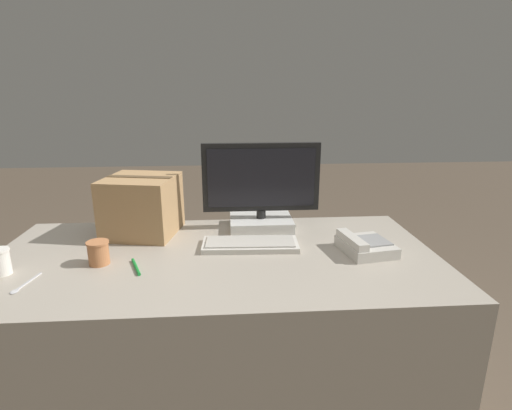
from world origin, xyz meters
name	(u,v)px	position (x,y,z in m)	size (l,w,h in m)	color
ground_plane	(220,407)	(0.00, 0.00, 0.00)	(12.00, 12.00, 0.00)	brown
office_desk	(218,336)	(0.00, 0.00, 0.38)	(1.80, 0.90, 0.76)	#A89E8E
monitor	(261,194)	(0.21, 0.32, 0.92)	(0.55, 0.23, 0.41)	white
keyboard	(250,244)	(0.15, 0.07, 0.77)	(0.41, 0.18, 0.03)	beige
desk_phone	(365,246)	(0.61, -0.01, 0.78)	(0.22, 0.24, 0.07)	beige
paper_cup_left	(0,262)	(-0.77, -0.12, 0.81)	(0.07, 0.07, 0.10)	white
paper_cup_right	(98,253)	(-0.44, -0.05, 0.80)	(0.08, 0.08, 0.09)	#BC7547
spoon	(22,286)	(-0.65, -0.23, 0.76)	(0.05, 0.16, 0.00)	silver
cardboard_box	(142,205)	(-0.34, 0.28, 0.89)	(0.35, 0.36, 0.27)	tan
pen_marker	(136,267)	(-0.29, -0.11, 0.76)	(0.06, 0.14, 0.01)	#198C33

